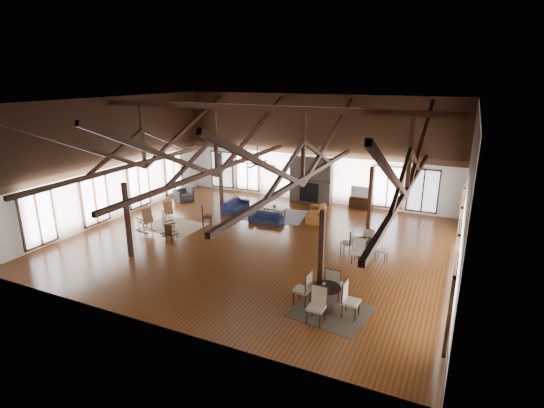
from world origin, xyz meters
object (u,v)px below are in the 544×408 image
at_px(armchair, 183,195).
at_px(cafe_table_far, 364,245).
at_px(sofa_navy_front, 266,218).
at_px(tv_console, 361,202).
at_px(coffee_table, 275,209).
at_px(sofa_navy_left, 235,205).
at_px(cafe_table_near, 326,294).
at_px(sofa_orange, 316,213).

distance_m(armchair, cafe_table_far, 11.80).
xyz_separation_m(sofa_navy_front, tv_console, (3.67, 4.33, 0.07)).
bearing_deg(coffee_table, cafe_table_far, -21.73).
distance_m(sofa_navy_left, cafe_table_near, 10.70).
bearing_deg(sofa_orange, coffee_table, -88.20).
bearing_deg(cafe_table_far, coffee_table, 149.65).
distance_m(coffee_table, cafe_table_near, 9.25).
height_order(sofa_navy_front, armchair, armchair).
relative_size(armchair, tv_console, 0.79).
height_order(sofa_navy_left, tv_console, tv_console).
bearing_deg(sofa_orange, sofa_navy_left, -94.79).
relative_size(sofa_navy_front, cafe_table_near, 0.79).
relative_size(coffee_table, cafe_table_far, 0.64).
height_order(sofa_navy_left, cafe_table_far, cafe_table_far).
bearing_deg(sofa_navy_left, sofa_orange, -81.97).
relative_size(sofa_navy_left, cafe_table_far, 0.98).
bearing_deg(tv_console, sofa_navy_front, -130.24).
relative_size(sofa_navy_left, coffee_table, 1.53).
bearing_deg(armchair, coffee_table, -67.13).
distance_m(sofa_navy_left, sofa_orange, 4.42).
xyz_separation_m(sofa_navy_left, cafe_table_near, (7.54, -7.59, 0.28)).
relative_size(sofa_navy_front, tv_console, 1.34).
bearing_deg(cafe_table_near, coffee_table, 124.41).
height_order(coffee_table, cafe_table_far, cafe_table_far).
relative_size(sofa_navy_front, coffee_table, 1.37).
xyz_separation_m(sofa_orange, tv_console, (1.64, 2.71, 0.01)).
bearing_deg(tv_console, cafe_table_near, -82.09).
bearing_deg(cafe_table_near, armchair, 144.65).
relative_size(sofa_navy_front, armchair, 1.70).
distance_m(sofa_navy_left, coffee_table, 2.31).
bearing_deg(tv_console, sofa_orange, -121.16).
height_order(coffee_table, tv_console, tv_console).
xyz_separation_m(sofa_navy_left, coffee_table, (2.31, 0.04, 0.11)).
xyz_separation_m(sofa_orange, cafe_table_far, (3.29, -3.65, 0.19)).
xyz_separation_m(cafe_table_far, tv_console, (-1.65, 6.36, -0.18)).
height_order(armchair, cafe_table_far, cafe_table_far).
xyz_separation_m(cafe_table_near, cafe_table_far, (0.14, 4.49, -0.06)).
bearing_deg(coffee_table, tv_console, 49.49).
relative_size(cafe_table_near, tv_console, 1.70).
bearing_deg(sofa_navy_left, tv_console, -60.70).
xyz_separation_m(sofa_orange, cafe_table_near, (3.15, -8.14, 0.25)).
bearing_deg(sofa_orange, cafe_table_near, 9.22).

